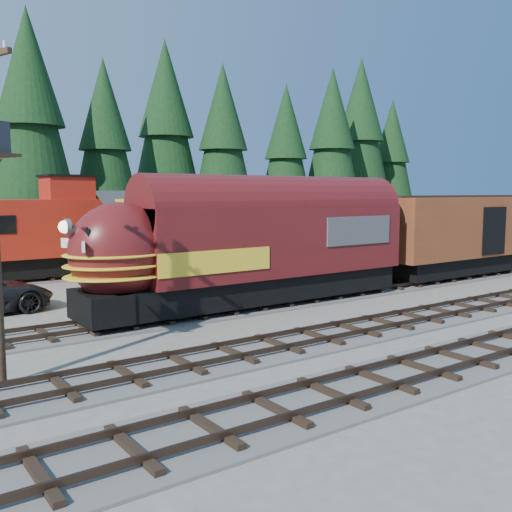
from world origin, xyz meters
TOP-DOWN VIEW (x-y plane):
  - ground at (0.00, 0.00)m, footprint 120.00×120.00m
  - track_siding at (10.00, 4.00)m, footprint 68.00×3.20m
  - track_spur at (-10.00, 18.00)m, footprint 32.00×3.20m
  - depot at (-0.00, 10.50)m, footprint 12.80×7.00m
  - conifer_backdrop at (5.95, 24.33)m, footprint 80.72×21.96m
  - locomotive at (-3.25, 4.00)m, footprint 16.59×3.30m
  - boxcar at (13.65, 4.00)m, footprint 14.52×3.11m
  - caboose at (-7.65, 18.00)m, footprint 11.11×3.22m

SIDE VIEW (x-z plane):
  - ground at x=0.00m, z-range 0.00..0.00m
  - track_siding at x=10.00m, z-range -0.11..0.22m
  - track_spur at x=-10.00m, z-range -0.11..0.22m
  - locomotive at x=-3.25m, z-range 0.37..4.88m
  - boxcar at x=13.65m, z-range 0.45..5.01m
  - caboose at x=-7.65m, z-range -0.06..5.72m
  - depot at x=0.00m, z-range 0.31..5.61m
  - conifer_backdrop at x=5.95m, z-range 1.60..18.42m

